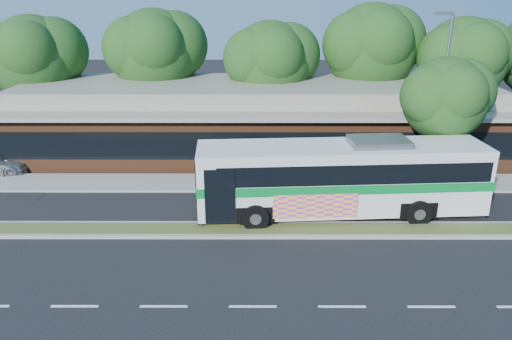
# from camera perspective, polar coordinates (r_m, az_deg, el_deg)

# --- Properties ---
(ground) EXTENTS (120.00, 120.00, 0.00)m
(ground) POSITION_cam_1_polar(r_m,az_deg,el_deg) (21.65, -0.25, -7.73)
(ground) COLOR black
(ground) RESTS_ON ground
(median_strip) EXTENTS (26.00, 1.10, 0.15)m
(median_strip) POSITION_cam_1_polar(r_m,az_deg,el_deg) (22.15, -0.24, -6.84)
(median_strip) COLOR #3F4B20
(median_strip) RESTS_ON ground
(sidewalk) EXTENTS (44.00, 2.60, 0.12)m
(sidewalk) POSITION_cam_1_polar(r_m,az_deg,el_deg) (27.47, -0.17, -1.46)
(sidewalk) COLOR gray
(sidewalk) RESTS_ON ground
(plaza_building) EXTENTS (33.20, 11.20, 4.45)m
(plaza_building) POSITION_cam_1_polar(r_m,az_deg,el_deg) (33.15, -0.11, 6.00)
(plaza_building) COLOR brown
(plaza_building) RESTS_ON ground
(lamp_post) EXTENTS (0.93, 0.18, 9.07)m
(lamp_post) POSITION_cam_1_polar(r_m,az_deg,el_deg) (27.39, 20.45, 7.80)
(lamp_post) COLOR slate
(lamp_post) RESTS_ON ground
(tree_bg_a) EXTENTS (6.47, 5.80, 8.63)m
(tree_bg_a) POSITION_cam_1_polar(r_m,az_deg,el_deg) (37.61, -23.44, 11.85)
(tree_bg_a) COLOR black
(tree_bg_a) RESTS_ON ground
(tree_bg_b) EXTENTS (6.69, 6.00, 9.00)m
(tree_bg_b) POSITION_cam_1_polar(r_m,az_deg,el_deg) (36.20, -10.83, 13.28)
(tree_bg_b) COLOR black
(tree_bg_b) RESTS_ON ground
(tree_bg_c) EXTENTS (6.24, 5.60, 8.26)m
(tree_bg_c) POSITION_cam_1_polar(r_m,az_deg,el_deg) (34.66, 2.28, 12.41)
(tree_bg_c) COLOR black
(tree_bg_c) RESTS_ON ground
(tree_bg_d) EXTENTS (6.91, 6.20, 9.37)m
(tree_bg_d) POSITION_cam_1_polar(r_m,az_deg,el_deg) (36.50, 13.68, 13.57)
(tree_bg_d) COLOR black
(tree_bg_d) RESTS_ON ground
(tree_bg_e) EXTENTS (6.47, 5.80, 8.50)m
(tree_bg_e) POSITION_cam_1_polar(r_m,az_deg,el_deg) (37.45, 23.06, 11.68)
(tree_bg_e) COLOR black
(tree_bg_e) RESTS_ON ground
(transit_bus) EXTENTS (13.41, 3.77, 3.72)m
(transit_bus) POSITION_cam_1_polar(r_m,az_deg,el_deg) (23.35, 9.85, -0.38)
(transit_bus) COLOR silver
(transit_bus) RESTS_ON ground
(sidewalk_tree) EXTENTS (4.75, 4.26, 6.98)m
(sidewalk_tree) POSITION_cam_1_polar(r_m,az_deg,el_deg) (27.40, 21.32, 7.79)
(sidewalk_tree) COLOR black
(sidewalk_tree) RESTS_ON ground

